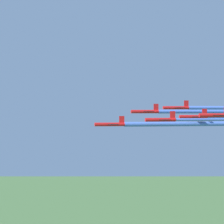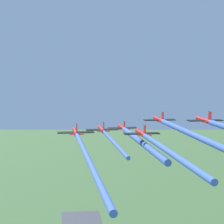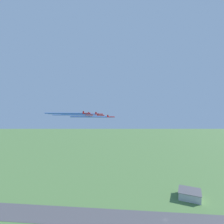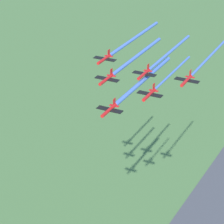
{
  "view_description": "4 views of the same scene",
  "coord_description": "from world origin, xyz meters",
  "px_view_note": "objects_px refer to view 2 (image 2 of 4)",
  "views": [
    {
      "loc": [
        79.03,
        -127.29,
        124.97
      ],
      "look_at": [
        60.57,
        22.02,
        124.46
      ],
      "focal_mm": 85.0,
      "sensor_mm": 36.0,
      "label": 1
    },
    {
      "loc": [
        181.8,
        44.81,
        137.54
      ],
      "look_at": [
        55.85,
        18.72,
        124.96
      ],
      "focal_mm": 70.0,
      "sensor_mm": 36.0,
      "label": 2
    },
    {
      "loc": [
        -23.29,
        207.73,
        134.4
      ],
      "look_at": [
        57.59,
        24.22,
        126.77
      ],
      "focal_mm": 28.0,
      "sensor_mm": 36.0,
      "label": 3
    },
    {
      "loc": [
        -35.32,
        -81.43,
        191.43
      ],
      "look_at": [
        57.41,
        18.53,
        122.67
      ],
      "focal_mm": 85.0,
      "sensor_mm": 36.0,
      "label": 4
    }
  ],
  "objects_px": {
    "jet_1": "(102,129)",
    "jet_5": "(205,120)",
    "jet_0": "(122,128)",
    "jet_4": "(141,133)",
    "jet_2": "(159,120)",
    "jet_3": "(76,132)"
  },
  "relations": [
    {
      "from": "jet_1",
      "to": "jet_5",
      "type": "relative_size",
      "value": 1.0
    },
    {
      "from": "jet_0",
      "to": "jet_4",
      "type": "relative_size",
      "value": 1.0
    },
    {
      "from": "jet_0",
      "to": "jet_4",
      "type": "height_order",
      "value": "jet_4"
    },
    {
      "from": "jet_1",
      "to": "jet_4",
      "type": "xyz_separation_m",
      "value": [
        9.36,
        11.42,
        0.71
      ]
    },
    {
      "from": "jet_3",
      "to": "jet_4",
      "type": "relative_size",
      "value": 1.0
    },
    {
      "from": "jet_1",
      "to": "jet_5",
      "type": "xyz_separation_m",
      "value": [
        4.19,
        25.48,
        3.44
      ]
    },
    {
      "from": "jet_5",
      "to": "jet_1",
      "type": "bearing_deg",
      "value": 150.46
    },
    {
      "from": "jet_1",
      "to": "jet_2",
      "type": "bearing_deg",
      "value": 0.0
    },
    {
      "from": "jet_3",
      "to": "jet_5",
      "type": "distance_m",
      "value": 30.03
    },
    {
      "from": "jet_0",
      "to": "jet_2",
      "type": "distance_m",
      "value": 15.21
    },
    {
      "from": "jet_4",
      "to": "jet_5",
      "type": "xyz_separation_m",
      "value": [
        -5.17,
        14.06,
        2.73
      ]
    },
    {
      "from": "jet_2",
      "to": "jet_5",
      "type": "distance_m",
      "value": 14.82
    },
    {
      "from": "jet_1",
      "to": "jet_5",
      "type": "bearing_deg",
      "value": -29.54
    },
    {
      "from": "jet_4",
      "to": "jet_5",
      "type": "height_order",
      "value": "jet_5"
    },
    {
      "from": "jet_2",
      "to": "jet_3",
      "type": "distance_m",
      "value": 25.84
    },
    {
      "from": "jet_1",
      "to": "jet_3",
      "type": "distance_m",
      "value": 14.83
    },
    {
      "from": "jet_3",
      "to": "jet_5",
      "type": "xyz_separation_m",
      "value": [
        -10.34,
        28.12,
        2.15
      ]
    },
    {
      "from": "jet_2",
      "to": "jet_4",
      "type": "bearing_deg",
      "value": -120.47
    },
    {
      "from": "jet_0",
      "to": "jet_4",
      "type": "bearing_deg",
      "value": -90.0
    },
    {
      "from": "jet_1",
      "to": "jet_4",
      "type": "height_order",
      "value": "jet_4"
    },
    {
      "from": "jet_0",
      "to": "jet_3",
      "type": "height_order",
      "value": "jet_3"
    },
    {
      "from": "jet_2",
      "to": "jet_4",
      "type": "xyz_separation_m",
      "value": [
        14.53,
        -2.63,
        -1.53
      ]
    }
  ]
}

